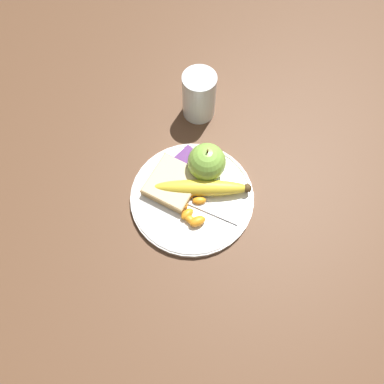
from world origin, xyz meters
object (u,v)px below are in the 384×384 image
at_px(banana, 202,188).
at_px(fork, 191,201).
at_px(juice_glass, 199,97).
at_px(bread_slice, 173,183).
at_px(plate, 192,197).
at_px(jam_packet, 187,159).
at_px(apple, 207,162).

bearing_deg(banana, fork, 178.81).
xyz_separation_m(juice_glass, bread_slice, (-0.18, -0.10, -0.03)).
bearing_deg(plate, fork, -146.69).
height_order(juice_glass, fork, juice_glass).
distance_m(plate, fork, 0.01).
bearing_deg(bread_slice, jam_packet, 16.20).
distance_m(juice_glass, banana, 0.22).
xyz_separation_m(banana, fork, (-0.03, 0.00, -0.01)).
xyz_separation_m(apple, fork, (-0.07, -0.02, -0.04)).
bearing_deg(fork, plate, -74.64).
distance_m(apple, jam_packet, 0.06).
bearing_deg(fork, jam_packet, -60.30).
distance_m(juice_glass, fork, 0.24).
height_order(bread_slice, fork, bread_slice).
bearing_deg(banana, apple, 31.82).
height_order(apple, jam_packet, apple).
height_order(bread_slice, jam_packet, same).
height_order(plate, jam_packet, jam_packet).
height_order(apple, bread_slice, apple).
bearing_deg(apple, bread_slice, 158.43).
height_order(juice_glass, apple, juice_glass).
bearing_deg(fork, bread_slice, -21.01).
bearing_deg(plate, banana, -19.53).
distance_m(banana, fork, 0.04).
distance_m(juice_glass, bread_slice, 0.21).
bearing_deg(banana, bread_slice, 119.92).
bearing_deg(apple, juice_glass, 47.59).
bearing_deg(jam_packet, juice_glass, 32.25).
height_order(plate, apple, apple).
xyz_separation_m(plate, jam_packet, (0.05, 0.06, 0.01)).
relative_size(plate, fork, 1.44).
height_order(plate, fork, fork).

